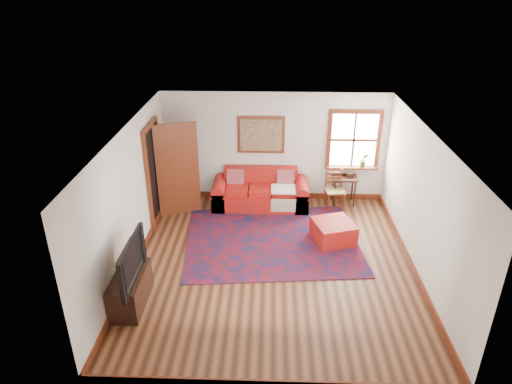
{
  "coord_description": "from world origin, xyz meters",
  "views": [
    {
      "loc": [
        -0.07,
        -6.91,
        4.79
      ],
      "look_at": [
        -0.34,
        0.6,
        1.16
      ],
      "focal_mm": 32.0,
      "sensor_mm": 36.0,
      "label": 1
    }
  ],
  "objects_px": {
    "red_leather_sofa": "(261,194)",
    "ladder_back_chair": "(334,188)",
    "red_ottoman": "(333,232)",
    "side_table": "(344,182)",
    "media_cabinet": "(130,290)"
  },
  "relations": [
    {
      "from": "red_leather_sofa",
      "to": "ladder_back_chair",
      "type": "distance_m",
      "value": 1.65
    },
    {
      "from": "side_table",
      "to": "media_cabinet",
      "type": "xyz_separation_m",
      "value": [
        -3.85,
        -3.68,
        -0.26
      ]
    },
    {
      "from": "red_leather_sofa",
      "to": "red_ottoman",
      "type": "xyz_separation_m",
      "value": [
        1.47,
        -1.49,
        -0.07
      ]
    },
    {
      "from": "side_table",
      "to": "media_cabinet",
      "type": "bearing_deg",
      "value": -136.29
    },
    {
      "from": "red_ottoman",
      "to": "ladder_back_chair",
      "type": "distance_m",
      "value": 1.49
    },
    {
      "from": "red_leather_sofa",
      "to": "media_cabinet",
      "type": "xyz_separation_m",
      "value": [
        -1.96,
        -3.52,
        0.0
      ]
    },
    {
      "from": "side_table",
      "to": "ladder_back_chair",
      "type": "xyz_separation_m",
      "value": [
        -0.24,
        -0.19,
        -0.07
      ]
    },
    {
      "from": "red_leather_sofa",
      "to": "red_ottoman",
      "type": "distance_m",
      "value": 2.09
    },
    {
      "from": "red_ottoman",
      "to": "media_cabinet",
      "type": "height_order",
      "value": "media_cabinet"
    },
    {
      "from": "side_table",
      "to": "ladder_back_chair",
      "type": "distance_m",
      "value": 0.32
    },
    {
      "from": "red_ottoman",
      "to": "media_cabinet",
      "type": "distance_m",
      "value": 3.99
    },
    {
      "from": "red_leather_sofa",
      "to": "side_table",
      "type": "distance_m",
      "value": 1.91
    },
    {
      "from": "red_leather_sofa",
      "to": "ladder_back_chair",
      "type": "xyz_separation_m",
      "value": [
        1.64,
        -0.03,
        0.19
      ]
    },
    {
      "from": "red_ottoman",
      "to": "side_table",
      "type": "bearing_deg",
      "value": 58.58
    },
    {
      "from": "ladder_back_chair",
      "to": "media_cabinet",
      "type": "relative_size",
      "value": 0.86
    }
  ]
}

